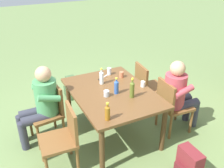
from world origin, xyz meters
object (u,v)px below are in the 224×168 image
bottle_amber (107,112)px  bottle_olive (132,89)px  cup_glass (109,71)px  backpack_by_far_side (188,166)px  chair_far_left (147,85)px  person_in_white_shirt (41,102)px  backpack_by_near_side (72,88)px  dining_table (112,97)px  chair_near_left (50,109)px  chair_near_right (64,136)px  table_knife (102,78)px  bottle_blue (116,87)px  bottle_clear (102,77)px  cup_steel (106,93)px  cup_terracotta (121,75)px  cup_white (143,84)px  person_in_plaid_shirt (178,93)px  chair_far_right (171,104)px

bottle_amber → bottle_olive: size_ratio=0.80×
cup_glass → backpack_by_far_side: cup_glass is taller
chair_far_left → person_in_white_shirt: bearing=-89.7°
backpack_by_near_side → dining_table: bearing=8.2°
chair_near_left → chair_near_right: bearing=0.0°
chair_near_left → table_knife: bearing=97.6°
bottle_blue → bottle_olive: bearing=36.4°
chair_near_right → bottle_clear: 1.09m
cup_steel → backpack_by_near_side: size_ratio=0.21×
chair_near_right → bottle_amber: bottle_amber is taller
chair_far_left → table_knife: 0.84m
cup_steel → backpack_by_far_side: bearing=26.4°
cup_terracotta → cup_glass: bearing=-143.6°
chair_far_left → cup_glass: 0.73m
chair_near_left → backpack_by_near_side: chair_near_left is taller
bottle_amber → cup_glass: (-1.12, 0.57, -0.04)m
cup_white → cup_steel: (0.01, -0.61, 0.00)m
dining_table → bottle_amber: (0.59, -0.36, 0.19)m
cup_white → person_in_white_shirt: bearing=-105.8°
bottle_amber → backpack_by_near_side: bearing=175.3°
bottle_amber → backpack_by_far_side: 1.20m
chair_near_right → bottle_blue: bearing=106.5°
dining_table → person_in_plaid_shirt: 1.01m
cup_white → bottle_blue: bearing=-89.5°
bottle_olive → backpack_by_near_side: bearing=-167.3°
person_in_white_shirt → backpack_by_near_side: 1.36m
person_in_plaid_shirt → bottle_olive: 0.82m
cup_glass → backpack_by_far_side: bearing=7.2°
table_knife → bottle_amber: bearing=-21.5°
cup_white → table_knife: 0.68m
bottle_amber → bottle_clear: (-0.88, 0.32, 0.01)m
bottle_clear → bottle_blue: bearing=9.9°
chair_far_right → bottle_blue: bottle_blue is taller
chair_near_left → chair_far_left: bearing=90.0°
chair_near_right → table_knife: bearing=131.4°
bottle_blue → table_knife: size_ratio=1.10×
cup_glass → cup_white: cup_glass is taller
cup_terracotta → chair_far_left: bearing=89.0°
bottle_amber → bottle_clear: size_ratio=0.92×
chair_near_left → bottle_olive: bearing=59.0°
backpack_by_near_side → bottle_amber: bearing=-4.7°
bottle_olive → backpack_by_far_side: bearing=15.4°
chair_far_right → bottle_clear: size_ratio=3.40×
cup_terracotta → cup_white: size_ratio=1.10×
cup_glass → dining_table: bearing=-21.9°
bottle_clear → cup_terracotta: (-0.06, 0.38, -0.06)m
bottle_blue → bottle_clear: bearing=-170.1°
bottle_clear → table_knife: (-0.18, 0.09, -0.11)m
chair_near_right → cup_white: bearing=101.2°
bottle_olive → dining_table: bearing=-147.5°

